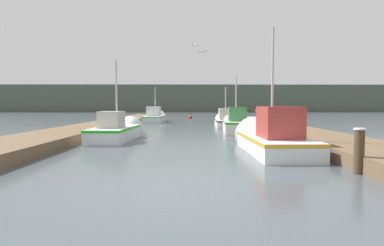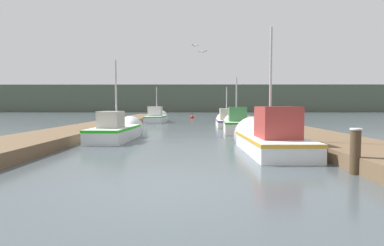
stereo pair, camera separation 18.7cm
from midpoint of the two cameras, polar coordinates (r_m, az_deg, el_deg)
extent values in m
plane|color=#424C51|center=(5.95, -4.49, -12.11)|extent=(200.00, 200.00, 0.00)
cube|color=brown|center=(22.59, -15.86, -0.27)|extent=(2.71, 40.00, 0.40)
cube|color=brown|center=(22.38, 13.08, -0.26)|extent=(2.71, 40.00, 0.40)
cube|color=#4C5647|center=(76.53, -0.67, 4.57)|extent=(120.00, 16.00, 6.33)
cube|color=silver|center=(10.33, 14.89, -3.99)|extent=(1.81, 4.18, 0.56)
cube|color=gold|center=(10.31, 14.90, -2.77)|extent=(1.84, 4.21, 0.10)
cone|color=silver|center=(12.77, 11.72, -2.56)|extent=(1.67, 0.94, 1.65)
cube|color=#99332D|center=(9.77, 15.80, 0.14)|extent=(1.16, 1.47, 0.99)
cylinder|color=#B2B2B7|center=(10.58, 14.59, 7.58)|extent=(0.08, 0.08, 3.64)
cube|color=silver|center=(13.93, -14.80, -2.00)|extent=(1.66, 3.93, 0.62)
cube|color=#1DC319|center=(13.91, -14.81, -0.98)|extent=(1.69, 3.96, 0.10)
cone|color=silver|center=(16.22, -12.30, -1.22)|extent=(1.44, 0.99, 1.40)
cube|color=#B2AD9E|center=(13.43, -15.45, 0.64)|extent=(0.95, 1.24, 0.71)
cylinder|color=#B2B2B7|center=(14.16, -14.56, 5.46)|extent=(0.08, 0.08, 3.02)
cube|color=silver|center=(17.87, 8.13, -0.62)|extent=(1.77, 4.50, 0.70)
cube|color=green|center=(17.85, 8.14, 0.30)|extent=(1.81, 4.53, 0.10)
cone|color=silver|center=(20.53, 7.60, -0.10)|extent=(1.44, 1.04, 1.37)
cube|color=#387A42|center=(17.29, 8.28, 1.70)|extent=(1.09, 1.73, 0.79)
cylinder|color=#B2B2B7|center=(18.16, 8.10, 4.62)|extent=(0.08, 0.08, 2.58)
cube|color=silver|center=(22.74, 6.22, 0.04)|extent=(1.71, 4.79, 0.53)
cube|color=#541791|center=(22.73, 6.22, 0.55)|extent=(1.74, 4.82, 0.10)
cone|color=silver|center=(25.55, 5.76, 0.41)|extent=(1.47, 0.98, 1.44)
cube|color=#B2AD9E|center=(22.12, 6.34, 1.71)|extent=(1.16, 1.62, 0.83)
cylinder|color=#B2B2B7|center=(23.05, 6.18, 3.79)|extent=(0.08, 0.08, 2.45)
cube|color=silver|center=(28.35, -7.30, 0.78)|extent=(1.63, 5.11, 0.62)
cube|color=green|center=(28.34, -7.30, 1.28)|extent=(1.66, 5.14, 0.10)
cone|color=silver|center=(31.47, -6.56, 1.04)|extent=(1.51, 1.20, 1.50)
cube|color=silver|center=(27.69, -7.48, 2.25)|extent=(1.19, 1.52, 0.87)
cylinder|color=#B2B2B7|center=(28.70, -7.22, 4.12)|extent=(0.08, 0.08, 2.70)
cylinder|color=#473523|center=(7.90, 28.61, -4.86)|extent=(0.23, 0.23, 1.02)
cylinder|color=silver|center=(7.84, 28.72, -1.01)|extent=(0.26, 0.26, 0.04)
cylinder|color=#473523|center=(18.70, 12.19, 0.37)|extent=(0.30, 0.30, 1.26)
cylinder|color=silver|center=(18.68, 12.22, 2.37)|extent=(0.34, 0.34, 0.04)
cylinder|color=#473523|center=(33.38, 6.33, 1.52)|extent=(0.31, 0.31, 1.03)
cylinder|color=silver|center=(33.37, 6.34, 2.44)|extent=(0.36, 0.36, 0.04)
sphere|color=red|center=(36.36, -0.47, 1.10)|extent=(0.49, 0.49, 0.49)
cylinder|color=black|center=(36.34, -0.47, 1.88)|extent=(0.06, 0.06, 0.50)
ellipsoid|color=white|center=(20.21, 0.21, 14.52)|extent=(0.28, 0.31, 0.12)
cube|color=gray|center=(20.13, -0.11, 14.62)|extent=(0.29, 0.26, 0.07)
cube|color=gray|center=(20.29, 0.53, 14.53)|extent=(0.29, 0.26, 0.07)
ellipsoid|color=white|center=(18.29, 1.70, 13.40)|extent=(0.23, 0.31, 0.12)
cube|color=gray|center=(18.34, 1.28, 13.44)|extent=(0.30, 0.21, 0.07)
cube|color=gray|center=(18.25, 2.12, 13.49)|extent=(0.30, 0.21, 0.07)
camera|label=1|loc=(0.09, -90.33, -0.02)|focal=28.00mm
camera|label=2|loc=(0.09, 89.67, 0.02)|focal=28.00mm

